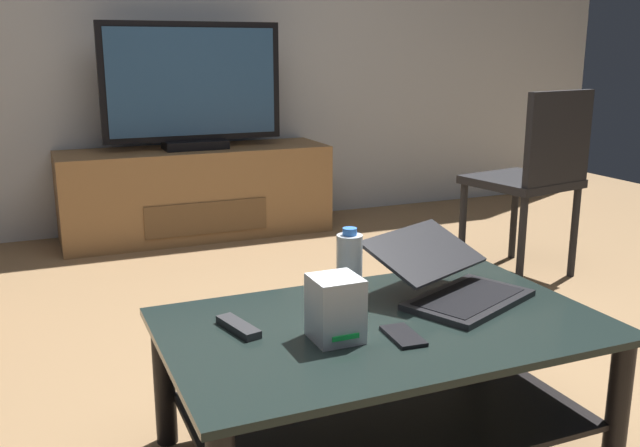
{
  "coord_description": "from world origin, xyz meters",
  "views": [
    {
      "loc": [
        -0.88,
        -1.81,
        1.1
      ],
      "look_at": [
        -0.02,
        0.21,
        0.55
      ],
      "focal_mm": 39.35,
      "sensor_mm": 36.0,
      "label": 1
    }
  ],
  "objects_px": {
    "dining_chair": "(535,172)",
    "water_bottle_near": "(349,270)",
    "laptop": "(450,280)",
    "router_box": "(335,308)",
    "coffee_table": "(383,365)",
    "tv_remote": "(238,327)",
    "cell_phone": "(403,336)",
    "media_cabinet": "(196,192)",
    "television": "(193,89)"
  },
  "relations": [
    {
      "from": "media_cabinet",
      "to": "television",
      "type": "distance_m",
      "value": 0.61
    },
    {
      "from": "dining_chair",
      "to": "laptop",
      "type": "height_order",
      "value": "dining_chair"
    },
    {
      "from": "media_cabinet",
      "to": "water_bottle_near",
      "type": "bearing_deg",
      "value": -93.08
    },
    {
      "from": "dining_chair",
      "to": "router_box",
      "type": "xyz_separation_m",
      "value": [
        -1.57,
        -1.16,
        -0.04
      ]
    },
    {
      "from": "laptop",
      "to": "router_box",
      "type": "relative_size",
      "value": 3.03
    },
    {
      "from": "dining_chair",
      "to": "router_box",
      "type": "distance_m",
      "value": 1.96
    },
    {
      "from": "laptop",
      "to": "cell_phone",
      "type": "bearing_deg",
      "value": -143.17
    },
    {
      "from": "coffee_table",
      "to": "tv_remote",
      "type": "relative_size",
      "value": 7.23
    },
    {
      "from": "water_bottle_near",
      "to": "router_box",
      "type": "bearing_deg",
      "value": -123.57
    },
    {
      "from": "television",
      "to": "cell_phone",
      "type": "bearing_deg",
      "value": -92.23
    },
    {
      "from": "cell_phone",
      "to": "tv_remote",
      "type": "height_order",
      "value": "tv_remote"
    },
    {
      "from": "laptop",
      "to": "water_bottle_near",
      "type": "relative_size",
      "value": 2.18
    },
    {
      "from": "television",
      "to": "tv_remote",
      "type": "xyz_separation_m",
      "value": [
        -0.47,
        -2.43,
        -0.47
      ]
    },
    {
      "from": "television",
      "to": "router_box",
      "type": "relative_size",
      "value": 6.44
    },
    {
      "from": "media_cabinet",
      "to": "cell_phone",
      "type": "distance_m",
      "value": 2.67
    },
    {
      "from": "television",
      "to": "dining_chair",
      "type": "xyz_separation_m",
      "value": [
        1.31,
        -1.41,
        -0.35
      ]
    },
    {
      "from": "coffee_table",
      "to": "router_box",
      "type": "distance_m",
      "value": 0.27
    },
    {
      "from": "cell_phone",
      "to": "tv_remote",
      "type": "xyz_separation_m",
      "value": [
        -0.37,
        0.21,
        0.01
      ]
    },
    {
      "from": "media_cabinet",
      "to": "television",
      "type": "bearing_deg",
      "value": -90.0
    },
    {
      "from": "coffee_table",
      "to": "media_cabinet",
      "type": "distance_m",
      "value": 2.55
    },
    {
      "from": "dining_chair",
      "to": "laptop",
      "type": "relative_size",
      "value": 1.87
    },
    {
      "from": "dining_chair",
      "to": "water_bottle_near",
      "type": "relative_size",
      "value": 4.08
    },
    {
      "from": "television",
      "to": "dining_chair",
      "type": "distance_m",
      "value": 1.96
    },
    {
      "from": "dining_chair",
      "to": "tv_remote",
      "type": "xyz_separation_m",
      "value": [
        -1.78,
        -1.02,
        -0.12
      ]
    },
    {
      "from": "laptop",
      "to": "media_cabinet",
      "type": "bearing_deg",
      "value": 93.85
    },
    {
      "from": "laptop",
      "to": "tv_remote",
      "type": "height_order",
      "value": "laptop"
    },
    {
      "from": "media_cabinet",
      "to": "coffee_table",
      "type": "bearing_deg",
      "value": -92.16
    },
    {
      "from": "television",
      "to": "router_box",
      "type": "bearing_deg",
      "value": -95.79
    },
    {
      "from": "cell_phone",
      "to": "water_bottle_near",
      "type": "bearing_deg",
      "value": 100.27
    },
    {
      "from": "cell_phone",
      "to": "router_box",
      "type": "bearing_deg",
      "value": 163.84
    },
    {
      "from": "dining_chair",
      "to": "router_box",
      "type": "relative_size",
      "value": 5.66
    },
    {
      "from": "dining_chair",
      "to": "router_box",
      "type": "bearing_deg",
      "value": -143.47
    },
    {
      "from": "media_cabinet",
      "to": "laptop",
      "type": "xyz_separation_m",
      "value": [
        0.17,
        -2.46,
        0.19
      ]
    },
    {
      "from": "television",
      "to": "laptop",
      "type": "distance_m",
      "value": 2.48
    },
    {
      "from": "television",
      "to": "cell_phone",
      "type": "relative_size",
      "value": 7.43
    },
    {
      "from": "coffee_table",
      "to": "laptop",
      "type": "xyz_separation_m",
      "value": [
        0.26,
        0.09,
        0.18
      ]
    },
    {
      "from": "coffee_table",
      "to": "dining_chair",
      "type": "xyz_separation_m",
      "value": [
        1.41,
        1.11,
        0.25
      ]
    },
    {
      "from": "laptop",
      "to": "water_bottle_near",
      "type": "xyz_separation_m",
      "value": [
        -0.29,
        0.06,
        0.05
      ]
    },
    {
      "from": "dining_chair",
      "to": "tv_remote",
      "type": "relative_size",
      "value": 5.72
    },
    {
      "from": "dining_chair",
      "to": "cell_phone",
      "type": "xyz_separation_m",
      "value": [
        -1.41,
        -1.22,
        -0.12
      ]
    },
    {
      "from": "router_box",
      "to": "cell_phone",
      "type": "relative_size",
      "value": 1.15
    },
    {
      "from": "cell_phone",
      "to": "tv_remote",
      "type": "distance_m",
      "value": 0.42
    },
    {
      "from": "coffee_table",
      "to": "water_bottle_near",
      "type": "distance_m",
      "value": 0.27
    },
    {
      "from": "coffee_table",
      "to": "laptop",
      "type": "relative_size",
      "value": 2.36
    },
    {
      "from": "dining_chair",
      "to": "tv_remote",
      "type": "bearing_deg",
      "value": -150.21
    },
    {
      "from": "water_bottle_near",
      "to": "cell_phone",
      "type": "distance_m",
      "value": 0.28
    },
    {
      "from": "laptop",
      "to": "tv_remote",
      "type": "xyz_separation_m",
      "value": [
        -0.63,
        0.01,
        -0.04
      ]
    },
    {
      "from": "water_bottle_near",
      "to": "tv_remote",
      "type": "xyz_separation_m",
      "value": [
        -0.34,
        -0.05,
        -0.1
      ]
    },
    {
      "from": "laptop",
      "to": "water_bottle_near",
      "type": "bearing_deg",
      "value": 168.8
    },
    {
      "from": "coffee_table",
      "to": "water_bottle_near",
      "type": "bearing_deg",
      "value": 102.55
    }
  ]
}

